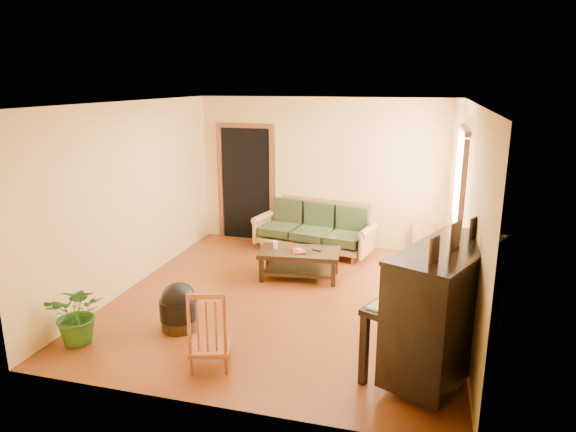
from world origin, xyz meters
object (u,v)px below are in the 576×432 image
(coffee_table, at_px, (299,264))
(red_chair, at_px, (209,327))
(armchair, at_px, (435,280))
(potted_plant, at_px, (79,313))
(piano, at_px, (444,312))
(footstool, at_px, (179,312))
(sofa, at_px, (313,227))
(ceramic_crock, at_px, (433,250))

(coffee_table, distance_m, red_chair, 2.65)
(armchair, relative_size, potted_plant, 1.09)
(red_chair, bearing_deg, potted_plant, 160.33)
(piano, bearing_deg, potted_plant, -150.02)
(coffee_table, height_order, footstool, footstool)
(piano, bearing_deg, red_chair, -144.08)
(sofa, distance_m, piano, 3.99)
(ceramic_crock, bearing_deg, red_chair, -118.76)
(armchair, distance_m, potted_plant, 4.33)
(coffee_table, height_order, piano, piano)
(armchair, height_order, piano, piano)
(sofa, relative_size, coffee_table, 1.71)
(sofa, distance_m, coffee_table, 1.28)
(piano, height_order, ceramic_crock, piano)
(footstool, xyz_separation_m, potted_plant, (-0.93, -0.59, 0.14))
(coffee_table, height_order, potted_plant, potted_plant)
(sofa, distance_m, potted_plant, 4.23)
(sofa, xyz_separation_m, armchair, (2.00, -1.82, -0.05))
(sofa, bearing_deg, ceramic_crock, 16.63)
(red_chair, bearing_deg, piano, -5.14)
(ceramic_crock, bearing_deg, potted_plant, -133.98)
(red_chair, distance_m, potted_plant, 1.62)
(armchair, height_order, footstool, armchair)
(piano, bearing_deg, footstool, -159.57)
(sofa, bearing_deg, red_chair, -81.72)
(coffee_table, bearing_deg, piano, -47.29)
(ceramic_crock, distance_m, potted_plant, 5.54)
(coffee_table, relative_size, piano, 0.78)
(footstool, xyz_separation_m, ceramic_crock, (2.92, 3.39, -0.08))
(sofa, height_order, armchair, sofa)
(footstool, bearing_deg, sofa, 74.17)
(armchair, bearing_deg, coffee_table, -176.89)
(sofa, relative_size, ceramic_crock, 7.43)
(piano, relative_size, red_chair, 1.74)
(piano, distance_m, ceramic_crock, 3.63)
(armchair, relative_size, piano, 0.51)
(red_chair, xyz_separation_m, ceramic_crock, (2.23, 4.06, -0.30))
(piano, relative_size, ceramic_crock, 5.57)
(coffee_table, bearing_deg, ceramic_crock, 36.56)
(sofa, height_order, piano, piano)
(footstool, bearing_deg, armchair, 25.61)
(piano, bearing_deg, ceramic_crock, 115.04)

